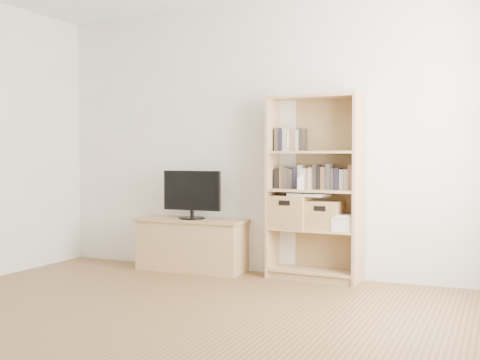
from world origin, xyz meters
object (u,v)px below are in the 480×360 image
Objects in this scene: television at (192,195)px; baby_monitor at (301,184)px; basket_left at (291,211)px; laptop at (309,195)px; bookshelf at (314,187)px; tv_stand at (192,246)px; basket_right at (325,215)px.

television is 1.16m from baby_monitor.
basket_left is 1.07× the size of laptop.
tv_stand is at bearing -174.77° from bookshelf.
tv_stand is 1.32m from baby_monitor.
basket_left reaches higher than tv_stand.
basket_right is (0.10, -0.01, -0.25)m from bookshelf.
baby_monitor is at bearing -33.21° from basket_left.
laptop is at bearing 0.43° from television.
basket_left is 0.33m from basket_right.
bookshelf is at bearing 178.31° from basket_right.
television reaches higher than laptop.
baby_monitor is (1.15, -0.04, 0.65)m from tv_stand.
bookshelf is 15.82× the size of baby_monitor.
basket_right is (0.20, 0.08, -0.29)m from baby_monitor.
bookshelf reaches higher than television.
basket_right is 0.23m from laptop.
basket_left reaches higher than basket_right.
bookshelf is 0.27m from basket_right.
basket_right is at bearing 0.57° from tv_stand.
basket_left is 1.15× the size of basket_right.
basket_right is (1.35, 0.04, 0.36)m from tv_stand.
television is at bearing -174.46° from basket_right.
bookshelf reaches higher than basket_left.
television is at bearing -174.77° from bookshelf.
baby_monitor is at bearing -3.13° from tv_stand.
laptop is (1.20, 0.03, 0.54)m from tv_stand.
television is 1.80× the size of laptop.
bookshelf is 0.14m from baby_monitor.
tv_stand is at bearing -174.46° from basket_right.
tv_stand is 0.63× the size of bookshelf.
basket_left is at bearing 2.03° from television.
baby_monitor is at bearing -118.41° from laptop.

